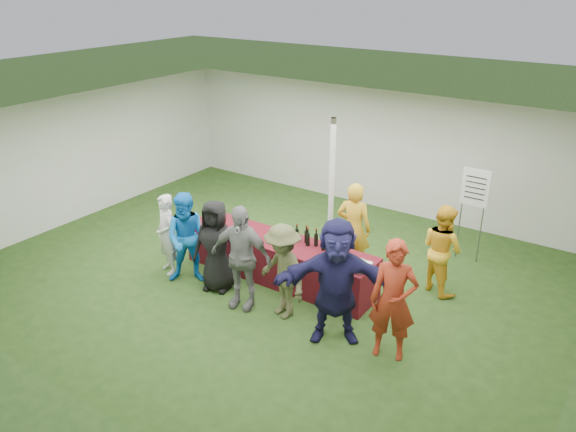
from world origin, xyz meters
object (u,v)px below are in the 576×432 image
Objects in this scene: staff_pourer at (354,229)px; customer_0 at (166,234)px; customer_1 at (188,238)px; customer_5 at (336,281)px; customer_4 at (283,272)px; staff_back at (442,249)px; customer_3 at (241,257)px; dump_bucket at (359,266)px; customer_6 at (393,301)px; serving_table at (279,259)px; customer_2 at (216,246)px; wine_list_sign at (474,195)px.

customer_0 is at bearing 22.96° from staff_pourer.
customer_5 is (2.93, -0.04, 0.14)m from customer_1.
customer_4 is at bearing 145.74° from customer_5.
staff_back is 3.35m from customer_3.
staff_back reaches higher than dump_bucket.
staff_pourer is 1.04× the size of customer_1.
dump_bucket is 1.64m from staff_back.
customer_3 is (1.80, -0.13, 0.13)m from customer_0.
customer_5 is at bearing 168.79° from customer_6.
customer_1 is (-3.71, -2.15, 0.04)m from staff_back.
customer_0 is (-2.74, -1.87, -0.11)m from staff_pourer.
customer_4 reaches higher than serving_table.
customer_3 is 1.12× the size of customer_4.
customer_6 reaches higher than staff_pourer.
customer_2 is at bearing -164.36° from dump_bucket.
serving_table is at bearing 33.01° from staff_pourer.
customer_1 reaches higher than customer_2.
customer_0 is 4.34m from customer_6.
customer_5 is (0.75, -1.93, 0.11)m from staff_pourer.
dump_bucket is at bearing 14.60° from customer_3.
customer_3 is at bearing -124.60° from wine_list_sign.
serving_table is 2.00× the size of wine_list_sign.
customer_1 is (-2.89, -0.73, -0.02)m from dump_bucket.
dump_bucket is 0.78m from customer_5.
customer_6 is (2.56, -0.90, 0.52)m from serving_table.
customer_0 is 0.85× the size of customer_3.
customer_3 is at bearing -29.93° from customer_2.
customer_1 is 1.05× the size of customer_4.
customer_0 is at bearing 163.38° from customer_6.
serving_table is at bearing 78.70° from customer_3.
dump_bucket is 0.17× the size of customer_0.
customer_6 is at bearing -15.42° from customer_2.
wine_list_sign is 3.97m from customer_4.
customer_6 reaches higher than customer_1.
customer_2 reaches higher than customer_4.
customer_0 is (-1.78, -0.93, 0.37)m from serving_table.
customer_1 is at bearing -142.29° from serving_table.
customer_3 reaches higher than customer_1.
staff_pourer is (-1.57, -1.64, -0.46)m from wine_list_sign.
customer_2 reaches higher than staff_back.
staff_back is 0.97× the size of customer_2.
customer_1 is (0.56, -0.02, 0.08)m from customer_0.
customer_6 is (1.60, -1.84, 0.04)m from staff_pourer.
customer_3 is at bearing 53.41° from staff_pourer.
customer_0 is 1.81m from customer_3.
customer_3 is (0.69, -0.18, 0.07)m from customer_2.
customer_5 is (3.49, -0.06, 0.22)m from customer_0.
customer_5 reaches higher than wine_list_sign.
serving_table is 2.79m from staff_back.
serving_table is 1.87× the size of customer_5.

